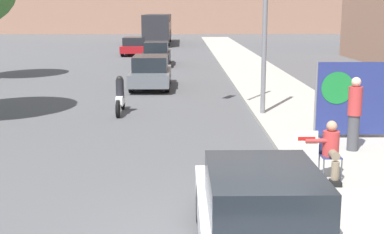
# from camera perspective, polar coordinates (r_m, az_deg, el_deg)

# --- Properties ---
(sidewalk_curb) EXTENTS (3.35, 90.00, 0.14)m
(sidewalk_curb) POSITION_cam_1_polar(r_m,az_deg,el_deg) (23.28, 9.11, 2.56)
(sidewalk_curb) COLOR #A8A399
(sidewalk_curb) RESTS_ON ground_plane
(seated_protester) EXTENTS (0.96, 0.77, 1.23)m
(seated_protester) POSITION_cam_1_polar(r_m,az_deg,el_deg) (11.35, 14.58, -3.27)
(seated_protester) COLOR #474C56
(seated_protester) RESTS_ON sidewalk_curb
(jogger_on_sidewalk) EXTENTS (0.34, 0.34, 1.85)m
(jogger_on_sidewalk) POSITION_cam_1_polar(r_m,az_deg,el_deg) (13.80, 16.93, 0.40)
(jogger_on_sidewalk) COLOR #424247
(jogger_on_sidewalk) RESTS_ON sidewalk_curb
(pedestrian_behind) EXTENTS (0.34, 0.34, 1.68)m
(pedestrian_behind) POSITION_cam_1_polar(r_m,az_deg,el_deg) (15.49, 16.80, 1.22)
(pedestrian_behind) COLOR #756651
(pedestrian_behind) RESTS_ON sidewalk_curb
(protest_banner) EXTENTS (2.09, 0.06, 2.09)m
(protest_banner) POSITION_cam_1_polar(r_m,az_deg,el_deg) (15.08, 16.73, 1.90)
(protest_banner) COLOR slate
(protest_banner) RESTS_ON sidewalk_curb
(traffic_light_pole) EXTENTS (2.56, 2.33, 5.23)m
(traffic_light_pole) POSITION_cam_1_polar(r_m,az_deg,el_deg) (18.38, 4.77, 11.60)
(traffic_light_pole) COLOR slate
(traffic_light_pole) RESTS_ON sidewalk_curb
(parked_car_curbside) EXTENTS (1.85, 4.16, 1.38)m
(parked_car_curbside) POSITION_cam_1_polar(r_m,az_deg,el_deg) (8.02, 7.44, -10.03)
(parked_car_curbside) COLOR silver
(parked_car_curbside) RESTS_ON ground_plane
(car_on_road_nearest) EXTENTS (1.79, 4.61, 1.51)m
(car_on_road_nearest) POSITION_cam_1_polar(r_m,az_deg,el_deg) (24.88, -4.42, 4.81)
(car_on_road_nearest) COLOR #565B60
(car_on_road_nearest) RESTS_ON ground_plane
(car_on_road_midblock) EXTENTS (1.75, 4.64, 1.52)m
(car_on_road_midblock) POSITION_cam_1_polar(r_m,az_deg,el_deg) (35.18, -3.81, 6.78)
(car_on_road_midblock) COLOR black
(car_on_road_midblock) RESTS_ON ground_plane
(car_on_road_distant) EXTENTS (1.82, 4.37, 1.42)m
(car_on_road_distant) POSITION_cam_1_polar(r_m,az_deg,el_deg) (43.00, -6.21, 7.53)
(car_on_road_distant) COLOR maroon
(car_on_road_distant) RESTS_ON ground_plane
(city_bus_on_road) EXTENTS (2.56, 12.16, 3.05)m
(city_bus_on_road) POSITION_cam_1_polar(r_m,az_deg,el_deg) (56.49, -3.66, 9.57)
(city_bus_on_road) COLOR #232328
(city_bus_on_road) RESTS_ON ground_plane
(motorcycle_on_road) EXTENTS (0.28, 2.15, 1.34)m
(motorcycle_on_road) POSITION_cam_1_polar(r_m,az_deg,el_deg) (18.91, -7.66, 2.07)
(motorcycle_on_road) COLOR white
(motorcycle_on_road) RESTS_ON ground_plane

